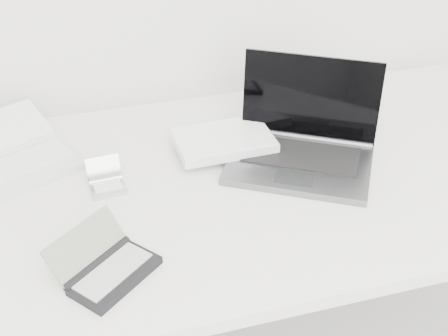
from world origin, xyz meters
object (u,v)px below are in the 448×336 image
object	(u,v)px
laptop_large	(278,144)
netbook_open_white	(20,157)
desk	(232,195)
palmtop_charcoal	(107,268)

from	to	relation	value
laptop_large	netbook_open_white	size ratio (longest dim) A/B	1.31
desk	netbook_open_white	world-z (taller)	netbook_open_white
desk	palmtop_charcoal	size ratio (longest dim) A/B	7.37
laptop_large	palmtop_charcoal	size ratio (longest dim) A/B	2.20
desk	laptop_large	size ratio (longest dim) A/B	3.35
desk	netbook_open_white	bearing A→B (deg)	156.54
laptop_large	desk	bearing A→B (deg)	-125.99
netbook_open_white	palmtop_charcoal	size ratio (longest dim) A/B	1.68
desk	netbook_open_white	distance (m)	0.50
palmtop_charcoal	laptop_large	bearing A→B (deg)	-5.53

